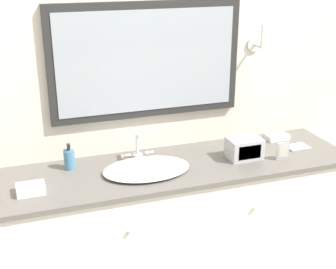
{
  "coord_description": "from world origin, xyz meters",
  "views": [
    {
      "loc": [
        -0.87,
        -2.06,
        2.03
      ],
      "look_at": [
        -0.06,
        0.32,
        1.06
      ],
      "focal_mm": 50.0,
      "sensor_mm": 36.0,
      "label": 1
    }
  ],
  "objects_px": {
    "sink_basin": "(146,168)",
    "picture_frame": "(283,151)",
    "appliance_box": "(245,148)",
    "soap_bottle": "(69,159)"
  },
  "relations": [
    {
      "from": "sink_basin",
      "to": "picture_frame",
      "type": "bearing_deg",
      "value": -7.61
    },
    {
      "from": "soap_bottle",
      "to": "appliance_box",
      "type": "distance_m",
      "value": 1.05
    },
    {
      "from": "sink_basin",
      "to": "soap_bottle",
      "type": "height_order",
      "value": "sink_basin"
    },
    {
      "from": "soap_bottle",
      "to": "appliance_box",
      "type": "relative_size",
      "value": 0.77
    },
    {
      "from": "soap_bottle",
      "to": "picture_frame",
      "type": "bearing_deg",
      "value": -12.87
    },
    {
      "from": "sink_basin",
      "to": "appliance_box",
      "type": "bearing_deg",
      "value": -1.39
    },
    {
      "from": "sink_basin",
      "to": "appliance_box",
      "type": "distance_m",
      "value": 0.62
    },
    {
      "from": "soap_bottle",
      "to": "picture_frame",
      "type": "xyz_separation_m",
      "value": [
        1.24,
        -0.28,
        -0.01
      ]
    },
    {
      "from": "soap_bottle",
      "to": "sink_basin",
      "type": "bearing_deg",
      "value": -22.73
    },
    {
      "from": "soap_bottle",
      "to": "appliance_box",
      "type": "xyz_separation_m",
      "value": [
        1.03,
        -0.19,
        0.0
      ]
    }
  ]
}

